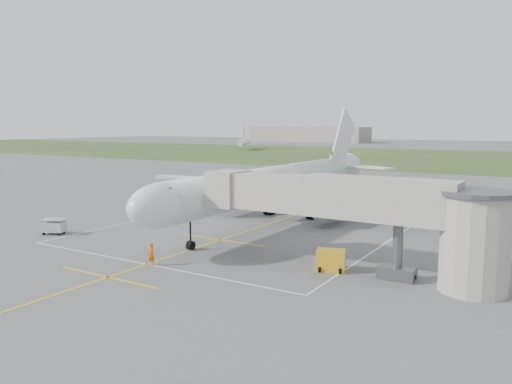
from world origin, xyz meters
The scene contains 11 objects.
ground centered at (0.00, 0.00, 0.00)m, with size 700.00×700.00×0.00m, color #5D5D5F.
grass_strip centered at (0.00, 130.00, 0.01)m, with size 700.00×120.00×0.02m, color #385023.
apron_markings centered at (0.00, -5.82, 0.01)m, with size 28.20×60.00×0.01m.
airliner centered at (0.00, 0.75, 4.39)m, with size 38.93×46.75×13.52m.
jet_bridge centered at (15.72, -13.50, 4.74)m, with size 23.40×5.00×7.20m.
gpu_unit centered at (13.15, -14.04, 0.80)m, with size 2.49×2.07×1.62m.
baggage_cart centered at (-15.87, -16.74, 0.80)m, with size 2.59×2.13×1.56m.
ramp_worker_nose centered at (0.54, -20.02, 0.89)m, with size 0.65×0.42×1.77m, color #DB5D06.
ramp_worker_wing centered at (-11.28, 0.25, 0.88)m, with size 0.85×0.66×1.75m, color orange.
distant_hangars centered at (-16.15, 265.19, 5.17)m, with size 345.00×49.00×12.00m.
distant_aircraft centered at (1.66, 157.49, 3.59)m, with size 224.01×45.19×8.85m.
Camera 1 is at (27.49, -48.20, 10.91)m, focal length 35.00 mm.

